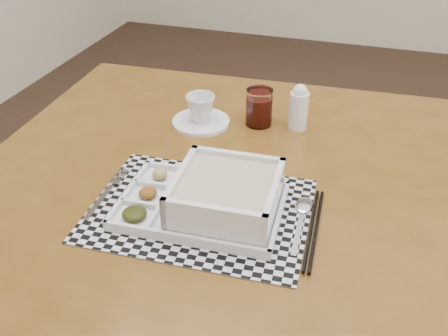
{
  "coord_description": "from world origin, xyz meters",
  "views": [
    {
      "loc": [
        -0.23,
        -1.69,
        1.45
      ],
      "look_at": [
        -0.49,
        -0.88,
        0.88
      ],
      "focal_mm": 40.0,
      "sensor_mm": 36.0,
      "label": 1
    }
  ],
  "objects_px": {
    "serving_tray": "(219,199)",
    "cup": "(201,108)",
    "dining_table": "(217,208)",
    "creamer_bottle": "(299,107)",
    "juice_glass": "(259,109)"
  },
  "relations": [
    {
      "from": "dining_table",
      "to": "juice_glass",
      "type": "height_order",
      "value": "juice_glass"
    },
    {
      "from": "serving_tray",
      "to": "cup",
      "type": "distance_m",
      "value": 0.38
    },
    {
      "from": "cup",
      "to": "juice_glass",
      "type": "distance_m",
      "value": 0.15
    },
    {
      "from": "dining_table",
      "to": "creamer_bottle",
      "type": "xyz_separation_m",
      "value": [
        0.13,
        0.28,
        0.14
      ]
    },
    {
      "from": "dining_table",
      "to": "serving_tray",
      "type": "distance_m",
      "value": 0.18
    },
    {
      "from": "cup",
      "to": "juice_glass",
      "type": "xyz_separation_m",
      "value": [
        0.14,
        0.04,
        -0.0
      ]
    },
    {
      "from": "cup",
      "to": "creamer_bottle",
      "type": "relative_size",
      "value": 0.62
    },
    {
      "from": "serving_tray",
      "to": "cup",
      "type": "height_order",
      "value": "serving_tray"
    },
    {
      "from": "cup",
      "to": "juice_glass",
      "type": "height_order",
      "value": "juice_glass"
    },
    {
      "from": "cup",
      "to": "creamer_bottle",
      "type": "distance_m",
      "value": 0.25
    },
    {
      "from": "dining_table",
      "to": "creamer_bottle",
      "type": "relative_size",
      "value": 9.52
    },
    {
      "from": "juice_glass",
      "to": "dining_table",
      "type": "bearing_deg",
      "value": -95.95
    },
    {
      "from": "cup",
      "to": "dining_table",
      "type": "bearing_deg",
      "value": -41.03
    },
    {
      "from": "cup",
      "to": "juice_glass",
      "type": "bearing_deg",
      "value": 38.44
    },
    {
      "from": "cup",
      "to": "creamer_bottle",
      "type": "height_order",
      "value": "creamer_bottle"
    }
  ]
}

